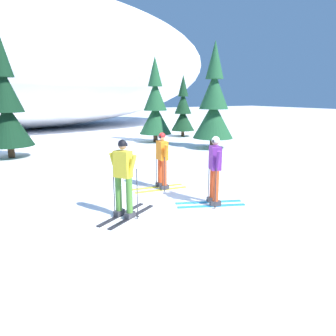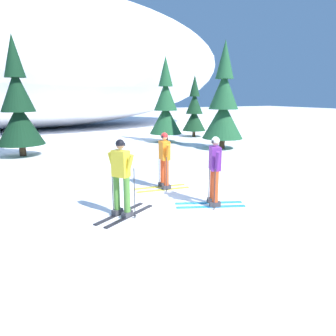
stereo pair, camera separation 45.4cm
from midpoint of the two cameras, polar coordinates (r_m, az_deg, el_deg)
ground_plane at (r=8.98m, az=0.25°, el=-5.60°), size 120.00×120.00×0.00m
skier_yellow_jacket at (r=7.53m, az=-9.62°, el=-1.70°), size 1.69×1.26×1.86m
skier_orange_jacket at (r=9.80m, az=-2.42°, el=1.51°), size 1.71×0.82×1.75m
skier_purple_jacket at (r=8.38m, az=6.72°, el=-0.30°), size 1.83×1.05×1.82m
pine_tree_center_left at (r=16.49m, az=-27.52°, el=9.58°), size 2.14×2.14×5.53m
pine_tree_center at (r=19.84m, az=-2.94°, el=10.80°), size 1.98×1.98×5.13m
pine_tree_center_right at (r=17.57m, az=7.37°, el=11.11°), size 2.17×2.17×5.61m
pine_tree_far_right at (r=22.59m, az=2.10°, el=10.07°), size 1.62×1.62×4.20m
snow_ridge_background at (r=31.26m, az=-27.35°, el=16.84°), size 36.98×20.24×11.55m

